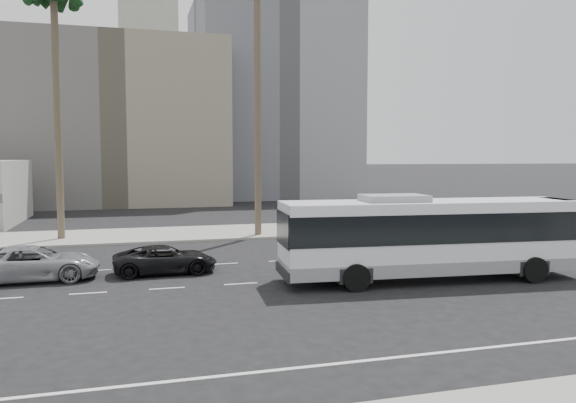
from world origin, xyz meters
name	(u,v)px	position (x,y,z in m)	size (l,w,h in m)	color
ground	(374,276)	(0.00, 0.00, 0.00)	(700.00, 700.00, 0.00)	black
sidewalk_north	(283,230)	(0.00, 15.50, 0.07)	(120.00, 7.00, 0.15)	gray
midrise_beige_west	(116,124)	(-12.00, 45.00, 9.00)	(24.00, 18.00, 18.00)	slate
midrise_gray_center	(270,100)	(8.00, 52.00, 13.00)	(20.00, 20.00, 26.00)	slate
civic_tower	(149,85)	(-2.00, 250.00, 38.83)	(42.00, 42.00, 129.00)	beige
highrise_right	(256,92)	(45.00, 230.00, 35.00)	(26.00, 26.00, 70.00)	slate
highrise_far	(291,109)	(70.00, 260.00, 30.00)	(22.00, 22.00, 60.00)	slate
city_bus	(430,235)	(1.99, -1.36, 1.94)	(13.02, 3.87, 3.69)	white
car_a	(165,259)	(-8.89, 3.06, 0.64)	(4.61, 2.13, 1.28)	black
car_b	(34,263)	(-14.39, 3.06, 0.74)	(5.36, 2.47, 1.49)	gray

